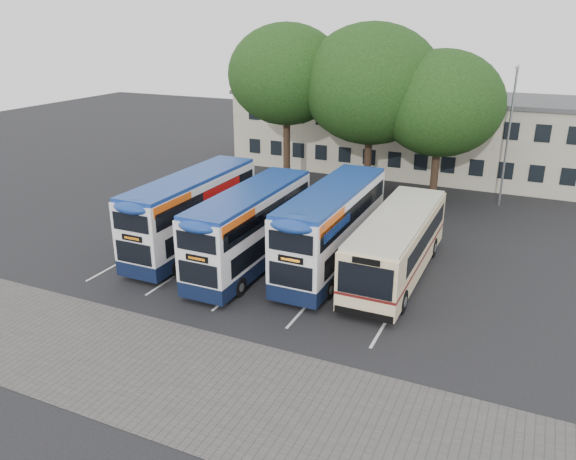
% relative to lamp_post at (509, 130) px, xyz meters
% --- Properties ---
extents(ground, '(120.00, 120.00, 0.00)m').
position_rel_lamp_post_xyz_m(ground, '(-6.00, -19.97, -5.08)').
color(ground, black).
rests_on(ground, ground).
extents(paving_strip, '(40.00, 6.00, 0.01)m').
position_rel_lamp_post_xyz_m(paving_strip, '(-8.00, -24.97, -5.08)').
color(paving_strip, '#595654').
rests_on(paving_strip, ground).
extents(bay_lines, '(14.12, 11.00, 0.01)m').
position_rel_lamp_post_xyz_m(bay_lines, '(-9.75, -14.97, -5.08)').
color(bay_lines, silver).
rests_on(bay_lines, ground).
extents(depot_building, '(32.40, 8.40, 6.20)m').
position_rel_lamp_post_xyz_m(depot_building, '(-6.00, 7.02, -1.93)').
color(depot_building, '#B3AA90').
rests_on(depot_building, ground).
extents(lamp_post, '(0.25, 1.05, 9.06)m').
position_rel_lamp_post_xyz_m(lamp_post, '(0.00, 0.00, 0.00)').
color(lamp_post, gray).
rests_on(lamp_post, ground).
extents(tree_left, '(8.08, 8.08, 11.59)m').
position_rel_lamp_post_xyz_m(tree_left, '(-14.65, -2.17, 3.05)').
color(tree_left, black).
rests_on(tree_left, ground).
extents(tree_mid, '(9.28, 9.28, 11.64)m').
position_rel_lamp_post_xyz_m(tree_mid, '(-8.77, -1.53, 2.60)').
color(tree_mid, black).
rests_on(tree_mid, ground).
extents(tree_right, '(7.89, 7.89, 10.07)m').
position_rel_lamp_post_xyz_m(tree_right, '(-4.15, -1.54, 1.62)').
color(tree_right, black).
rests_on(tree_right, ground).
extents(bus_dd_left, '(2.38, 9.80, 4.08)m').
position_rel_lamp_post_xyz_m(bus_dd_left, '(-14.29, -14.85, -2.83)').
color(bus_dd_left, '#0E1835').
rests_on(bus_dd_left, ground).
extents(bus_dd_mid, '(2.32, 9.56, 3.98)m').
position_rel_lamp_post_xyz_m(bus_dd_mid, '(-10.40, -15.59, -2.89)').
color(bus_dd_mid, '#0E1835').
rests_on(bus_dd_mid, ground).
extents(bus_dd_right, '(2.40, 9.91, 4.13)m').
position_rel_lamp_post_xyz_m(bus_dd_right, '(-6.70, -14.07, -2.81)').
color(bus_dd_right, '#0E1835').
rests_on(bus_dd_right, ground).
extents(bus_single, '(2.64, 10.37, 3.09)m').
position_rel_lamp_post_xyz_m(bus_single, '(-3.55, -13.60, -3.33)').
color(bus_single, '#FFE1AA').
rests_on(bus_single, ground).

